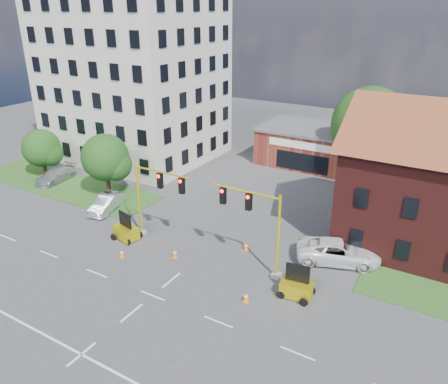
% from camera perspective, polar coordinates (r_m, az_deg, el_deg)
% --- Properties ---
extents(ground, '(120.00, 120.00, 0.00)m').
position_cam_1_polar(ground, '(29.37, -9.32, -13.21)').
color(ground, '#464649').
rests_on(ground, ground).
extents(grass_verge_nw, '(22.00, 6.00, 0.08)m').
position_cam_1_polar(grass_verge_nw, '(48.46, -20.20, 0.88)').
color(grass_verge_nw, '#2A5A22').
rests_on(grass_verge_nw, ground).
extents(lane_markings, '(60.00, 36.00, 0.01)m').
position_cam_1_polar(lane_markings, '(27.67, -13.40, -16.22)').
color(lane_markings, white).
rests_on(lane_markings, ground).
extents(office_block, '(18.40, 15.40, 20.60)m').
position_cam_1_polar(office_block, '(53.85, -11.85, 15.32)').
color(office_block, beige).
rests_on(office_block, ground).
extents(brick_shop, '(12.40, 8.40, 4.30)m').
position_cam_1_polar(brick_shop, '(52.45, 11.79, 5.97)').
color(brick_shop, maroon).
rests_on(brick_shop, ground).
extents(tree_large, '(8.04, 7.66, 10.01)m').
position_cam_1_polar(tree_large, '(47.02, 18.93, 7.99)').
color(tree_large, '#311D11').
rests_on(tree_large, ground).
extents(tree_nw_front, '(4.77, 4.55, 6.21)m').
position_cam_1_polar(tree_nw_front, '(43.10, -14.94, 4.14)').
color(tree_nw_front, '#311D11').
rests_on(tree_nw_front, ground).
extents(tree_nw_rear, '(4.29, 4.08, 5.18)m').
position_cam_1_polar(tree_nw_rear, '(51.01, -22.51, 5.17)').
color(tree_nw_rear, '#311D11').
rests_on(tree_nw_rear, ground).
extents(signal_mast_west, '(5.30, 0.60, 6.20)m').
position_cam_1_polar(signal_mast_west, '(33.87, -9.03, -0.33)').
color(signal_mast_west, '#9C9C96').
rests_on(signal_mast_west, ground).
extents(signal_mast_east, '(5.30, 0.60, 6.20)m').
position_cam_1_polar(signal_mast_east, '(29.51, 4.24, -3.79)').
color(signal_mast_east, '#9C9C96').
rests_on(signal_mast_east, ground).
extents(trailer_west, '(2.21, 1.73, 2.22)m').
position_cam_1_polar(trailer_west, '(35.80, -12.65, -5.02)').
color(trailer_west, yellow).
rests_on(trailer_west, ground).
extents(trailer_east, '(2.13, 1.56, 2.25)m').
position_cam_1_polar(trailer_east, '(28.93, 9.47, -12.14)').
color(trailer_east, yellow).
rests_on(trailer_east, ground).
extents(cone_a, '(0.40, 0.40, 0.70)m').
position_cam_1_polar(cone_a, '(33.55, -13.21, -7.82)').
color(cone_a, orange).
rests_on(cone_a, ground).
extents(cone_b, '(0.40, 0.40, 0.70)m').
position_cam_1_polar(cone_b, '(32.87, -6.44, -7.99)').
color(cone_b, orange).
rests_on(cone_b, ground).
extents(cone_c, '(0.40, 0.40, 0.70)m').
position_cam_1_polar(cone_c, '(28.33, 2.86, -13.57)').
color(cone_c, orange).
rests_on(cone_c, ground).
extents(cone_d, '(0.40, 0.40, 0.70)m').
position_cam_1_polar(cone_d, '(33.61, 2.89, -7.10)').
color(cone_d, orange).
rests_on(cone_d, ground).
extents(pickup_white, '(6.59, 4.63, 1.67)m').
position_cam_1_polar(pickup_white, '(33.01, 14.71, -7.54)').
color(pickup_white, white).
rests_on(pickup_white, ground).
extents(sedan_silver_front, '(2.63, 4.67, 1.46)m').
position_cam_1_polar(sedan_silver_front, '(41.02, -15.07, -1.44)').
color(sedan_silver_front, '#AFB1B7').
rests_on(sedan_silver_front, ground).
extents(sedan_silver_rear, '(2.55, 5.08, 1.42)m').
position_cam_1_polar(sedan_silver_rear, '(49.61, -21.15, 2.08)').
color(sedan_silver_rear, '#AFB1B7').
rests_on(sedan_silver_rear, ground).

